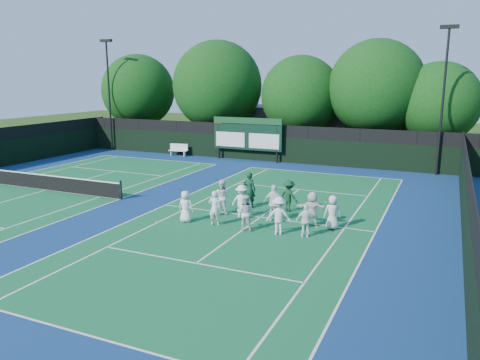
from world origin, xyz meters
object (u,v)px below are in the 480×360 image
at_px(scoreboard, 247,134).
at_px(bench, 179,149).
at_px(coach_left, 249,190).
at_px(tennis_net, 47,182).

height_order(scoreboard, bench, scoreboard).
distance_m(scoreboard, bench, 6.66).
bearing_deg(coach_left, scoreboard, -68.04).
height_order(scoreboard, tennis_net, scoreboard).
bearing_deg(coach_left, bench, -48.23).
relative_size(scoreboard, tennis_net, 0.53).
bearing_deg(scoreboard, bench, -178.15).
xyz_separation_m(bench, coach_left, (12.20, -12.80, 0.37)).
height_order(tennis_net, bench, tennis_net).
bearing_deg(bench, scoreboard, 1.85).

